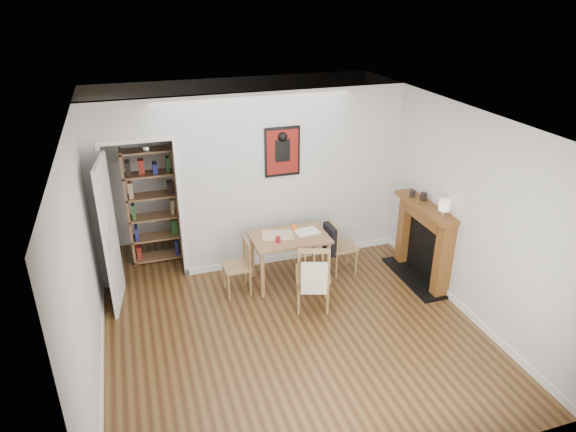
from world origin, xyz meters
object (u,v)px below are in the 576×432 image
object	(u,v)px
dining_table	(289,242)
mantel_lamp	(444,206)
fireplace	(424,240)
ceramic_jar_b	(412,193)
notebook	(307,232)
chair_front	(313,275)
orange_fruit	(294,228)
chair_right	(341,247)
ceramic_jar_a	(424,196)
chair_left	(237,267)
bookshelf	(153,206)
red_glass	(278,239)

from	to	relation	value
dining_table	mantel_lamp	world-z (taller)	mantel_lamp
fireplace	ceramic_jar_b	bearing A→B (deg)	103.95
notebook	chair_front	bearing A→B (deg)	-103.72
orange_fruit	ceramic_jar_b	size ratio (longest dim) A/B	0.88
chair_front	chair_right	bearing A→B (deg)	45.31
dining_table	ceramic_jar_a	bearing A→B (deg)	-10.19
chair_right	orange_fruit	world-z (taller)	orange_fruit
ceramic_jar_a	chair_left	bearing A→B (deg)	173.77
mantel_lamp	ceramic_jar_b	world-z (taller)	mantel_lamp
chair_right	mantel_lamp	world-z (taller)	mantel_lamp
chair_front	ceramic_jar_a	size ratio (longest dim) A/B	8.74
dining_table	chair_left	size ratio (longest dim) A/B	1.36
dining_table	chair_front	size ratio (longest dim) A/B	1.11
notebook	ceramic_jar_b	distance (m)	1.59
chair_right	chair_front	xyz separation A→B (m)	(-0.71, -0.72, 0.07)
mantel_lamp	bookshelf	bearing A→B (deg)	148.88
dining_table	chair_left	bearing A→B (deg)	-176.59
bookshelf	ceramic_jar_a	world-z (taller)	bookshelf
chair_left	notebook	xyz separation A→B (m)	(1.04, 0.09, 0.34)
bookshelf	ceramic_jar_a	bearing A→B (deg)	-24.01
chair_left	orange_fruit	bearing A→B (deg)	12.50
chair_front	fireplace	distance (m)	1.77
orange_fruit	red_glass	bearing A→B (deg)	-138.98
fireplace	ceramic_jar_b	xyz separation A→B (m)	(-0.08, 0.31, 0.59)
chair_right	orange_fruit	size ratio (longest dim) A/B	9.26
chair_right	orange_fruit	bearing A→B (deg)	169.08
bookshelf	red_glass	xyz separation A→B (m)	(1.53, -1.39, -0.11)
mantel_lamp	ceramic_jar_a	bearing A→B (deg)	85.89
ceramic_jar_b	ceramic_jar_a	bearing A→B (deg)	-62.84
bookshelf	fireplace	distance (m)	4.00
ceramic_jar_a	dining_table	bearing A→B (deg)	169.81
dining_table	chair_right	xyz separation A→B (m)	(0.80, 0.02, -0.22)
notebook	fireplace	bearing A→B (deg)	-18.40
red_glass	ceramic_jar_b	xyz separation A→B (m)	(1.98, -0.05, 0.44)
notebook	chair_right	bearing A→B (deg)	-2.50
chair_left	orange_fruit	xyz separation A→B (m)	(0.89, 0.20, 0.38)
notebook	dining_table	bearing A→B (deg)	-171.18
dining_table	chair_right	world-z (taller)	chair_right
bookshelf	ceramic_jar_b	size ratio (longest dim) A/B	18.09
notebook	ceramic_jar_a	bearing A→B (deg)	-13.34
fireplace	mantel_lamp	xyz separation A→B (m)	(-0.03, -0.39, 0.69)
chair_front	fireplace	xyz separation A→B (m)	(1.76, 0.22, 0.13)
mantel_lamp	ceramic_jar_b	size ratio (longest dim) A/B	2.32
red_glass	fireplace	bearing A→B (deg)	-9.76
ceramic_jar_a	red_glass	bearing A→B (deg)	174.34
dining_table	notebook	xyz separation A→B (m)	(0.27, 0.04, 0.10)
chair_front	notebook	bearing A→B (deg)	76.28
red_glass	ceramic_jar_a	size ratio (longest dim) A/B	0.80
chair_right	ceramic_jar_a	xyz separation A→B (m)	(1.05, -0.35, 0.80)
dining_table	orange_fruit	xyz separation A→B (m)	(0.12, 0.15, 0.13)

